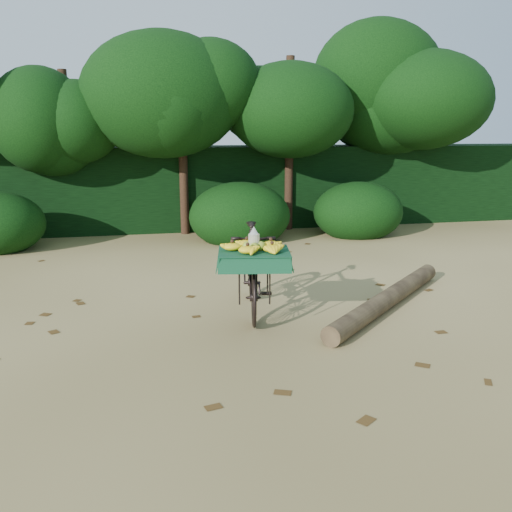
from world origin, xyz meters
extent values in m
plane|color=tan|center=(0.00, 0.00, 0.00)|extent=(80.00, 80.00, 0.00)
imported|color=black|center=(0.85, 0.02, 0.53)|extent=(0.80, 1.82, 1.06)
cube|color=black|center=(0.74, -0.58, 0.87)|extent=(0.46, 0.52, 0.03)
cube|color=#134728|center=(0.74, -0.58, 0.88)|extent=(0.86, 0.76, 0.01)
ellipsoid|color=olive|center=(0.81, -0.59, 0.94)|extent=(0.10, 0.08, 0.11)
ellipsoid|color=olive|center=(0.75, -0.51, 0.94)|extent=(0.10, 0.08, 0.11)
ellipsoid|color=olive|center=(0.67, -0.56, 0.94)|extent=(0.10, 0.08, 0.11)
ellipsoid|color=olive|center=(0.73, -0.64, 0.94)|extent=(0.10, 0.08, 0.11)
cylinder|color=#EAE5C6|center=(0.74, -0.56, 0.99)|extent=(0.12, 0.12, 0.16)
cylinder|color=brown|center=(2.53, -0.20, 0.11)|extent=(2.46, 2.31, 0.23)
cube|color=black|center=(0.00, 6.30, 0.90)|extent=(26.00, 1.80, 1.80)
camera|label=1|loc=(-0.45, -6.13, 2.15)|focal=38.00mm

